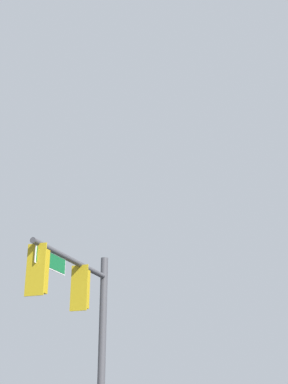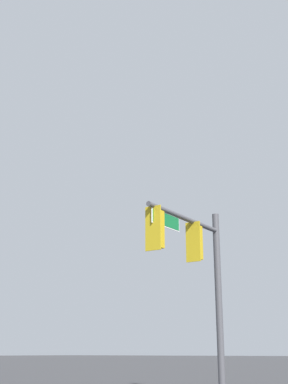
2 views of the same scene
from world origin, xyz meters
TOP-DOWN VIEW (x-y plane):
  - signal_pole_near at (-3.97, -8.24)m, footprint 4.43×0.62m

SIDE VIEW (x-z plane):
  - signal_pole_near at x=-3.97m, z-range 1.12..7.10m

